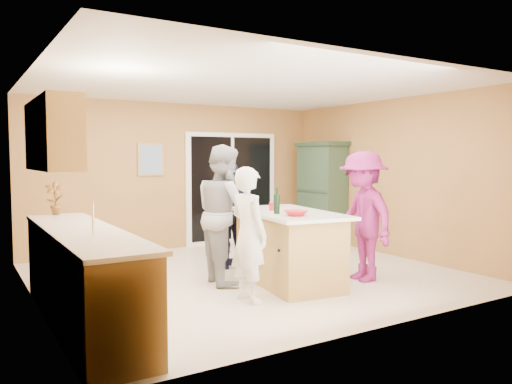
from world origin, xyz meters
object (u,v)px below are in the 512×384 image
woman_white (249,234)px  woman_magenta (363,216)px  green_hutch (322,194)px  woman_navy (231,214)px  woman_grey (225,214)px  kitchen_island (289,250)px

woman_white → woman_magenta: size_ratio=0.89×
green_hutch → woman_navy: size_ratio=1.20×
woman_navy → woman_magenta: bearing=114.7°
woman_white → woman_navy: 1.77m
woman_grey → woman_navy: woman_grey is taller
woman_grey → woman_navy: (0.48, 0.72, -0.10)m
woman_white → woman_magenta: 1.79m
woman_white → woman_magenta: (1.79, 0.05, 0.09)m
green_hutch → woman_navy: (-2.48, -0.96, -0.14)m
kitchen_island → green_hutch: bearing=51.1°
kitchen_island → woman_white: woman_white is taller
woman_grey → woman_navy: 0.87m
green_hutch → woman_magenta: (-1.36, -2.56, -0.08)m
kitchen_island → green_hutch: (2.30, 2.19, 0.50)m
kitchen_island → woman_grey: (-0.66, 0.51, 0.46)m
kitchen_island → woman_grey: size_ratio=1.06×
woman_white → woman_grey: size_ratio=0.85×
woman_grey → woman_navy: bearing=-26.4°
kitchen_island → woman_white: size_ratio=1.24×
woman_white → woman_navy: size_ratio=0.96×
woman_navy → kitchen_island: bearing=87.8°
green_hutch → woman_grey: (-2.97, -1.68, -0.04)m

